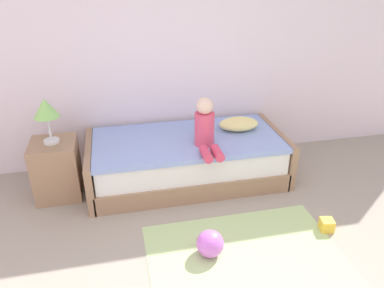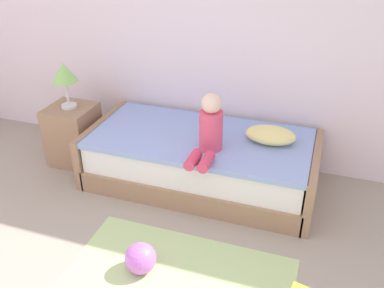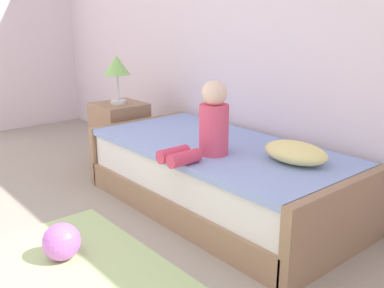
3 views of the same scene
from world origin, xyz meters
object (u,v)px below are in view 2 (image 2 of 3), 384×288
at_px(bed, 201,160).
at_px(pillow, 271,135).
at_px(toy_ball, 141,258).
at_px(child_figure, 209,129).
at_px(table_lamp, 64,75).
at_px(nightstand, 74,134).

height_order(bed, pillow, pillow).
bearing_deg(toy_ball, child_figure, 78.40).
distance_m(bed, table_lamp, 1.52).
relative_size(table_lamp, toy_ball, 1.98).
relative_size(nightstand, table_lamp, 1.33).
relative_size(bed, nightstand, 3.52).
distance_m(pillow, toy_ball, 1.54).
height_order(nightstand, child_figure, child_figure).
xyz_separation_m(nightstand, child_figure, (1.49, -0.21, 0.40)).
distance_m(bed, pillow, 0.70).
distance_m(bed, toy_ball, 1.22).
xyz_separation_m(bed, child_figure, (0.14, -0.23, 0.46)).
bearing_deg(toy_ball, bed, 87.13).
xyz_separation_m(bed, table_lamp, (-1.35, -0.02, 0.69)).
xyz_separation_m(nightstand, table_lamp, (0.00, 0.00, 0.64)).
height_order(nightstand, pillow, pillow).
relative_size(bed, pillow, 4.80).
relative_size(nightstand, toy_ball, 2.64).
xyz_separation_m(bed, pillow, (0.61, 0.10, 0.32)).
height_order(bed, child_figure, child_figure).
xyz_separation_m(bed, toy_ball, (-0.06, -1.22, -0.13)).
height_order(child_figure, pillow, child_figure).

